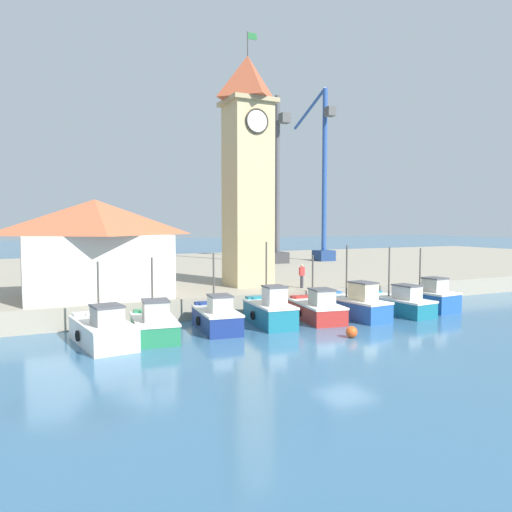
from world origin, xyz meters
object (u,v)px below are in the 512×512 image
(fishing_boat_center, at_px, (317,309))
(port_crane_far, at_px, (276,197))
(fishing_boat_mid_left, at_px, (270,311))
(fishing_boat_right_inner, at_px, (397,303))
(fishing_boat_far_left, at_px, (103,330))
(fishing_boat_left_outer, at_px, (154,325))
(fishing_boat_right_outer, at_px, (426,298))
(mooring_buoy, at_px, (352,332))
(fishing_boat_mid_right, at_px, (354,305))
(clock_tower, at_px, (248,165))
(port_crane_near, at_px, (323,191))
(dock_worker_near_tower, at_px, (302,276))
(fishing_boat_left_inner, at_px, (216,317))
(warehouse_left, at_px, (95,247))

(fishing_boat_center, relative_size, port_crane_far, 0.27)
(fishing_boat_center, bearing_deg, fishing_boat_mid_left, -177.81)
(fishing_boat_right_inner, relative_size, port_crane_far, 0.29)
(fishing_boat_far_left, relative_size, fishing_boat_left_outer, 1.13)
(fishing_boat_left_outer, bearing_deg, fishing_boat_far_left, -175.77)
(fishing_boat_right_outer, bearing_deg, fishing_boat_center, 179.27)
(fishing_boat_far_left, bearing_deg, mooring_buoy, -19.04)
(fishing_boat_mid_right, height_order, clock_tower, clock_tower)
(fishing_boat_mid_right, distance_m, port_crane_near, 29.53)
(dock_worker_near_tower, bearing_deg, fishing_boat_center, -110.48)
(fishing_boat_left_outer, height_order, fishing_boat_left_inner, fishing_boat_left_inner)
(port_crane_near, relative_size, mooring_buoy, 33.88)
(warehouse_left, height_order, port_crane_near, port_crane_near)
(port_crane_near, distance_m, port_crane_far, 6.66)
(fishing_boat_right_inner, xyz_separation_m, clock_tower, (-6.67, 7.82, 9.05))
(fishing_boat_mid_left, bearing_deg, fishing_boat_left_inner, 177.16)
(fishing_boat_mid_left, bearing_deg, fishing_boat_mid_right, -2.40)
(fishing_boat_mid_right, distance_m, warehouse_left, 15.88)
(warehouse_left, relative_size, port_crane_far, 0.48)
(fishing_boat_far_left, bearing_deg, dock_worker_near_tower, 19.99)
(fishing_boat_mid_right, distance_m, mooring_buoy, 5.33)
(mooring_buoy, height_order, dock_worker_near_tower, dock_worker_near_tower)
(fishing_boat_right_inner, bearing_deg, port_crane_near, 66.52)
(fishing_boat_center, xyz_separation_m, warehouse_left, (-11.48, 6.50, 3.59))
(fishing_boat_left_inner, xyz_separation_m, clock_tower, (5.25, 7.35, 9.01))
(fishing_boat_left_inner, relative_size, fishing_boat_center, 0.93)
(mooring_buoy, bearing_deg, warehouse_left, 133.94)
(fishing_boat_right_outer, relative_size, dock_worker_near_tower, 2.66)
(fishing_boat_left_outer, relative_size, mooring_buoy, 7.51)
(fishing_boat_mid_right, xyz_separation_m, port_crane_far, (7.40, 23.87, 7.67))
(fishing_boat_left_inner, distance_m, port_crane_near, 34.23)
(fishing_boat_mid_right, bearing_deg, dock_worker_near_tower, 98.95)
(fishing_boat_left_outer, bearing_deg, mooring_buoy, -24.80)
(port_crane_near, bearing_deg, mooring_buoy, -120.92)
(fishing_boat_left_outer, bearing_deg, fishing_boat_right_outer, 1.00)
(fishing_boat_left_inner, height_order, clock_tower, clock_tower)
(fishing_boat_far_left, bearing_deg, clock_tower, 35.48)
(fishing_boat_far_left, bearing_deg, fishing_boat_left_outer, 4.23)
(fishing_boat_mid_left, xyz_separation_m, dock_worker_near_tower, (4.80, 4.56, 1.32))
(fishing_boat_center, distance_m, warehouse_left, 13.67)
(fishing_boat_far_left, distance_m, fishing_boat_center, 12.24)
(fishing_boat_left_inner, distance_m, fishing_boat_mid_right, 8.69)
(dock_worker_near_tower, bearing_deg, warehouse_left, 171.11)
(fishing_boat_far_left, distance_m, port_crane_near, 38.84)
(fishing_boat_right_inner, height_order, dock_worker_near_tower, fishing_boat_right_inner)
(fishing_boat_left_outer, relative_size, fishing_boat_right_inner, 0.85)
(fishing_boat_left_outer, height_order, dock_worker_near_tower, fishing_boat_left_outer)
(fishing_boat_center, distance_m, fishing_boat_right_inner, 5.67)
(fishing_boat_center, relative_size, fishing_boat_right_inner, 0.93)
(warehouse_left, height_order, port_crane_far, port_crane_far)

